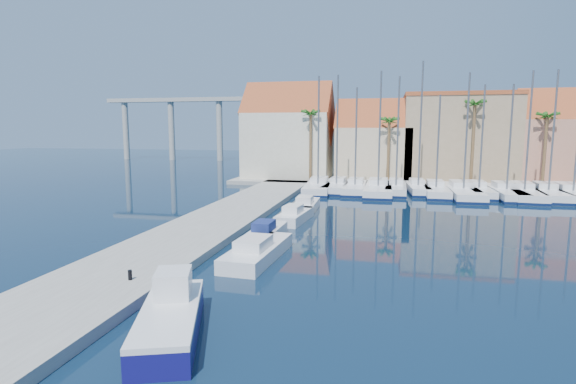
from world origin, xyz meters
name	(u,v)px	position (x,y,z in m)	size (l,w,h in m)	color
ground	(282,319)	(0.00, 0.00, 0.00)	(260.00, 260.00, 0.00)	black
quay_west	(204,228)	(-9.00, 13.50, 0.25)	(6.00, 77.00, 0.50)	gray
shore_north	(432,181)	(10.00, 48.00, 0.25)	(54.00, 16.00, 0.50)	gray
bollard	(130,275)	(-7.58, 1.60, 0.73)	(0.19, 0.19, 0.46)	black
fishing_boat	(170,317)	(-3.64, -2.16, 0.69)	(3.84, 6.26, 2.08)	navy
motorboat_west_0	(257,251)	(-3.25, 7.63, 0.51)	(2.63, 7.03, 1.40)	white
motorboat_west_1	(266,233)	(-3.92, 11.98, 0.51)	(1.78, 5.31, 1.40)	white
motorboat_west_2	(295,215)	(-3.29, 18.46, 0.51)	(2.27, 5.67, 1.40)	white
motorboat_west_3	(306,205)	(-3.27, 23.30, 0.51)	(2.09, 6.04, 1.40)	white
sailboat_0	(318,187)	(-4.01, 36.02, 0.58)	(3.54, 11.03, 13.31)	white
sailboat_1	(337,186)	(-1.84, 36.60, 0.62)	(3.02, 9.25, 13.47)	white
sailboat_2	(355,187)	(0.34, 36.07, 0.59)	(2.57, 9.27, 11.98)	white
sailboat_3	(378,189)	(2.96, 35.83, 0.58)	(3.10, 11.53, 13.68)	white
sailboat_4	(396,188)	(4.96, 36.47, 0.62)	(2.58, 8.85, 13.15)	white
sailboat_5	(417,187)	(7.39, 37.04, 0.67)	(2.78, 8.35, 14.80)	white
sailboat_6	(435,190)	(9.26, 35.83, 0.57)	(2.56, 9.52, 11.01)	white
sailboat_7	(462,191)	(12.04, 35.45, 0.57)	(3.27, 11.68, 13.22)	white
sailboat_8	(478,191)	(13.81, 36.33, 0.60)	(2.41, 8.82, 12.07)	white
sailboat_9	(505,192)	(16.44, 35.68, 0.58)	(2.85, 10.17, 11.99)	white
sailboat_10	(523,193)	(18.28, 35.83, 0.58)	(3.81, 11.29, 13.32)	white
sailboat_11	(547,193)	(20.69, 36.12, 0.59)	(3.37, 10.58, 13.40)	white
sailboat_12	(570,194)	(22.92, 36.04, 0.55)	(3.49, 11.66, 11.24)	white
building_0	(289,135)	(-10.00, 47.00, 6.52)	(12.30, 9.00, 13.50)	beige
building_1	(374,144)	(2.00, 47.00, 5.30)	(10.30, 8.00, 11.00)	#CBB48F
building_2	(457,137)	(13.00, 48.00, 6.26)	(14.20, 10.20, 11.50)	#9E8561
building_3	(558,141)	(25.00, 47.00, 5.86)	(10.30, 8.00, 12.00)	tan
palm_0	(311,116)	(-6.00, 42.00, 9.08)	(2.60, 2.60, 10.15)	brown
palm_1	(389,123)	(4.00, 42.00, 8.14)	(2.60, 2.60, 9.15)	brown
palm_2	(475,107)	(14.00, 42.00, 10.02)	(2.60, 2.60, 11.15)	brown
palm_3	(547,118)	(22.00, 42.00, 8.61)	(2.60, 2.60, 9.65)	brown
viaduct	(199,116)	(-39.07, 82.00, 10.25)	(48.00, 2.20, 14.45)	#9E9E99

